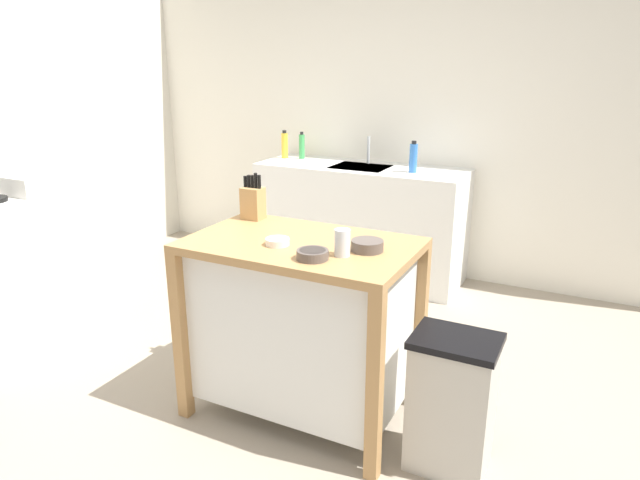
% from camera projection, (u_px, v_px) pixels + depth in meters
% --- Properties ---
extents(ground_plane, '(6.05, 6.05, 0.00)m').
position_uv_depth(ground_plane, '(267.00, 403.00, 3.01)').
color(ground_plane, gray).
rests_on(ground_plane, ground).
extents(wall_back, '(5.05, 0.10, 2.60)m').
position_uv_depth(wall_back, '(415.00, 115.00, 4.58)').
color(wall_back, silver).
rests_on(wall_back, ground).
extents(wall_left, '(0.10, 2.92, 2.60)m').
position_uv_depth(wall_left, '(43.00, 117.00, 4.42)').
color(wall_left, silver).
rests_on(wall_left, ground).
extents(kitchen_island, '(1.07, 0.67, 0.91)m').
position_uv_depth(kitchen_island, '(302.00, 319.00, 2.80)').
color(kitchen_island, '#AD7F4C').
rests_on(kitchen_island, ground).
extents(knife_block, '(0.11, 0.09, 0.25)m').
position_uv_depth(knife_block, '(253.00, 202.00, 3.03)').
color(knife_block, tan).
rests_on(knife_block, kitchen_island).
extents(bowl_stoneware_deep, '(0.11, 0.11, 0.03)m').
position_uv_depth(bowl_stoneware_deep, '(277.00, 241.00, 2.62)').
color(bowl_stoneware_deep, silver).
rests_on(bowl_stoneware_deep, kitchen_island).
extents(bowl_ceramic_small, '(0.14, 0.14, 0.04)m').
position_uv_depth(bowl_ceramic_small, '(313.00, 254.00, 2.44)').
color(bowl_ceramic_small, '#564C47').
rests_on(bowl_ceramic_small, kitchen_island).
extents(bowl_ceramic_wide, '(0.15, 0.15, 0.05)m').
position_uv_depth(bowl_ceramic_wide, '(367.00, 245.00, 2.54)').
color(bowl_ceramic_wide, '#564C47').
rests_on(bowl_ceramic_wide, kitchen_island).
extents(drinking_cup, '(0.07, 0.07, 0.12)m').
position_uv_depth(drinking_cup, '(342.00, 243.00, 2.47)').
color(drinking_cup, silver).
rests_on(drinking_cup, kitchen_island).
extents(trash_bin, '(0.36, 0.28, 0.63)m').
position_uv_depth(trash_bin, '(451.00, 403.00, 2.46)').
color(trash_bin, '#B7B2A8').
rests_on(trash_bin, ground).
extents(sink_counter, '(1.67, 0.60, 0.91)m').
position_uv_depth(sink_counter, '(360.00, 221.00, 4.67)').
color(sink_counter, silver).
rests_on(sink_counter, ground).
extents(sink_faucet, '(0.02, 0.02, 0.22)m').
position_uv_depth(sink_faucet, '(368.00, 150.00, 4.62)').
color(sink_faucet, '#B7BCC1').
rests_on(sink_faucet, sink_counter).
extents(bottle_dish_soap, '(0.06, 0.06, 0.24)m').
position_uv_depth(bottle_dish_soap, '(285.00, 145.00, 4.86)').
color(bottle_dish_soap, yellow).
rests_on(bottle_dish_soap, sink_counter).
extents(bottle_spray_cleaner, '(0.05, 0.05, 0.23)m').
position_uv_depth(bottle_spray_cleaner, '(302.00, 146.00, 4.84)').
color(bottle_spray_cleaner, green).
rests_on(bottle_spray_cleaner, sink_counter).
extents(bottle_hand_soap, '(0.06, 0.06, 0.24)m').
position_uv_depth(bottle_hand_soap, '(413.00, 158.00, 4.25)').
color(bottle_hand_soap, blue).
rests_on(bottle_hand_soap, sink_counter).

